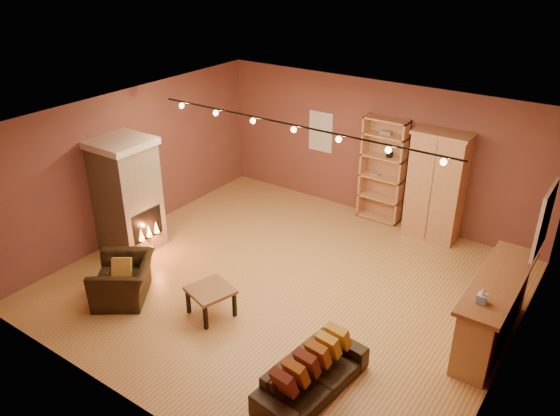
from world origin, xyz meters
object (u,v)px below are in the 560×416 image
Objects in this scene: bookcase at (384,169)px; bar_counter at (493,310)px; armoire at (436,186)px; coffee_table at (211,293)px; loveseat at (312,370)px; armchair at (123,274)px; fireplace at (128,196)px.

bar_counter is at bearing -41.75° from bookcase.
coffee_table is at bearing -113.25° from armoire.
bookcase is 5.19m from loveseat.
coffee_table is at bearing 71.62° from armchair.
bookcase is at bearing 21.95° from loveseat.
armchair is (-2.15, -4.92, -0.65)m from bookcase.
bar_counter is 1.81× the size of armchair.
armoire is 4.74m from coffee_table.
armchair is at bearing -162.51° from coffee_table.
coffee_table is at bearing 83.26° from loveseat.
bookcase is 0.98× the size of bar_counter.
fireplace is 1.76× the size of armchair.
armchair is (-5.11, -2.27, -0.09)m from bar_counter.
bookcase is 5.41m from armchair.
armoire reaches higher than bar_counter.
fireplace is 1.24× the size of loveseat.
coffee_table is (-3.67, -1.82, -0.14)m from bar_counter.
armoire is (1.14, -0.16, -0.02)m from bookcase.
armchair is 1.51m from coffee_table.
bar_counter is at bearing 78.10° from armchair.
bookcase is 1.25× the size of loveseat.
fireplace is at bearing -170.08° from bar_counter.
fireplace is 0.99× the size of bookcase.
armoire is at bearing 66.75° from coffee_table.
bookcase reaches higher than armoire.
bookcase is 2.80× the size of coffee_table.
armoire is 3.13m from bar_counter.
bar_counter is at bearing -53.82° from armoire.
armchair is at bearing -113.61° from bookcase.
bookcase is 4.57m from coffee_table.
fireplace is 1.75m from armchair.
bar_counter is at bearing 26.35° from coffee_table.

